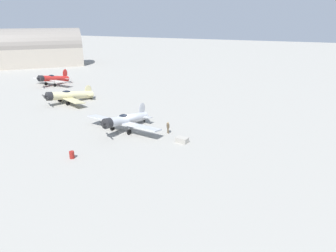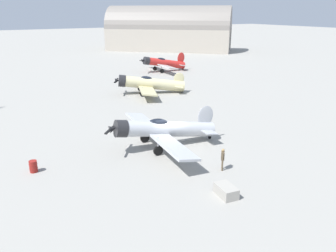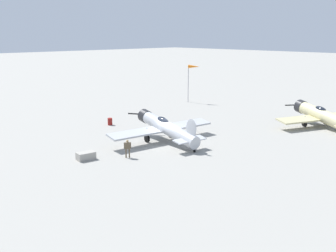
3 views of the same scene
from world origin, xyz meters
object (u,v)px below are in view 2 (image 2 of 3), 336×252
at_px(equipment_crate, 226,191).
at_px(fuel_drum, 33,166).
at_px(airplane_far_line, 163,63).
at_px(ground_crew_mechanic, 223,157).
at_px(airplane_foreground, 163,129).
at_px(airplane_mid_apron, 149,84).

bearing_deg(equipment_crate, fuel_drum, 45.27).
bearing_deg(airplane_far_line, ground_crew_mechanic, 70.53).
height_order(airplane_foreground, airplane_far_line, airplane_far_line).
bearing_deg(airplane_foreground, equipment_crate, 92.79).
bearing_deg(airplane_mid_apron, airplane_far_line, -104.87).
height_order(airplane_far_line, ground_crew_mechanic, airplane_far_line).
height_order(ground_crew_mechanic, fuel_drum, ground_crew_mechanic).
xyz_separation_m(airplane_mid_apron, fuel_drum, (-17.51, 18.59, -0.96)).
distance_m(ground_crew_mechanic, equipment_crate, 3.77).
distance_m(airplane_foreground, airplane_far_line, 37.81).
bearing_deg(airplane_far_line, fuel_drum, 52.30).
distance_m(airplane_mid_apron, ground_crew_mechanic, 25.08).
bearing_deg(airplane_mid_apron, airplane_foreground, 86.70).
bearing_deg(ground_crew_mechanic, fuel_drum, -170.64).
relative_size(airplane_mid_apron, fuel_drum, 13.01).
height_order(airplane_mid_apron, equipment_crate, airplane_mid_apron).
relative_size(airplane_far_line, equipment_crate, 6.51).
bearing_deg(ground_crew_mechanic, equipment_crate, -86.89).
bearing_deg(airplane_mid_apron, equipment_crate, 93.09).
xyz_separation_m(ground_crew_mechanic, equipment_crate, (-3.02, 2.15, -0.67)).
height_order(airplane_mid_apron, ground_crew_mechanic, airplane_mid_apron).
bearing_deg(airplane_mid_apron, ground_crew_mechanic, 95.64).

